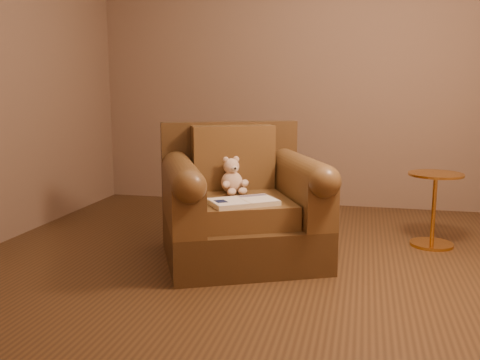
# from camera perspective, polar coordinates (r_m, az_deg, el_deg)

# --- Properties ---
(floor) EXTENTS (4.00, 4.00, 0.00)m
(floor) POSITION_cam_1_polar(r_m,az_deg,el_deg) (3.78, 0.86, -8.82)
(floor) COLOR #4D321A
(floor) RESTS_ON ground
(room) EXTENTS (4.02, 4.02, 2.71)m
(room) POSITION_cam_1_polar(r_m,az_deg,el_deg) (3.61, 0.93, 17.89)
(room) COLOR #80644F
(room) RESTS_ON ground
(armchair) EXTENTS (1.38, 1.35, 0.95)m
(armchair) POSITION_cam_1_polar(r_m,az_deg,el_deg) (3.82, 0.04, -2.90)
(armchair) COLOR #452F17
(armchair) RESTS_ON floor
(teddy_bear) EXTENTS (0.20, 0.22, 0.27)m
(teddy_bear) POSITION_cam_1_polar(r_m,az_deg,el_deg) (3.86, -0.80, 0.09)
(teddy_bear) COLOR beige
(teddy_bear) RESTS_ON armchair
(guidebook) EXTENTS (0.50, 0.46, 0.03)m
(guidebook) POSITION_cam_1_polar(r_m,az_deg,el_deg) (3.50, 0.33, -2.35)
(guidebook) COLOR beige
(guidebook) RESTS_ON armchair
(side_table) EXTENTS (0.41, 0.41, 0.57)m
(side_table) POSITION_cam_1_polar(r_m,az_deg,el_deg) (4.35, 19.98, -2.73)
(side_table) COLOR gold
(side_table) RESTS_ON floor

